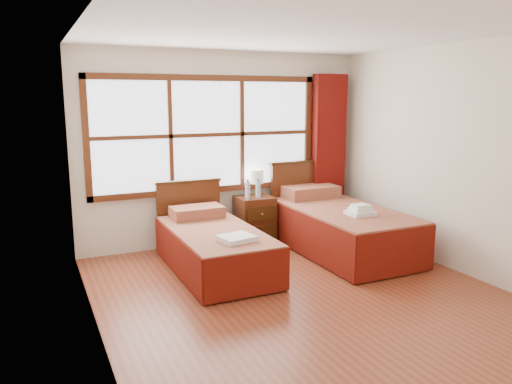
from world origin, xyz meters
name	(u,v)px	position (x,y,z in m)	size (l,w,h in m)	color
floor	(306,298)	(0.00, 0.00, 0.00)	(4.50, 4.50, 0.00)	brown
ceiling	(311,30)	(0.00, 0.00, 2.60)	(4.50, 4.50, 0.00)	white
wall_back	(224,149)	(0.00, 2.25, 1.30)	(4.00, 4.00, 0.00)	silver
wall_left	(92,186)	(-2.00, 0.00, 1.30)	(4.50, 4.50, 0.00)	silver
wall_right	(461,160)	(2.00, 0.00, 1.30)	(4.50, 4.50, 0.00)	silver
window	(207,135)	(-0.25, 2.21, 1.50)	(3.16, 0.06, 1.56)	white
curtain	(328,154)	(1.60, 2.11, 1.17)	(0.50, 0.16, 2.30)	#640E0A
bed_left	(214,246)	(-0.55, 1.20, 0.28)	(0.96, 1.98, 0.92)	#371F0B
bed_right	(338,226)	(1.18, 1.20, 0.33)	(1.12, 2.17, 1.09)	#371F0B
nightstand	(255,220)	(0.35, 1.99, 0.32)	(0.49, 0.48, 0.65)	#4D2410
towels_left	(237,238)	(-0.49, 0.63, 0.52)	(0.40, 0.37, 0.05)	white
towels_right	(360,211)	(1.19, 0.74, 0.63)	(0.31, 0.27, 0.13)	white
lamp	(256,177)	(0.39, 2.03, 0.91)	(0.19, 0.19, 0.37)	#CB8D41
bottle_near	(248,190)	(0.20, 1.89, 0.77)	(0.07, 0.07, 0.27)	silver
bottle_far	(258,189)	(0.38, 1.94, 0.77)	(0.07, 0.07, 0.26)	silver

